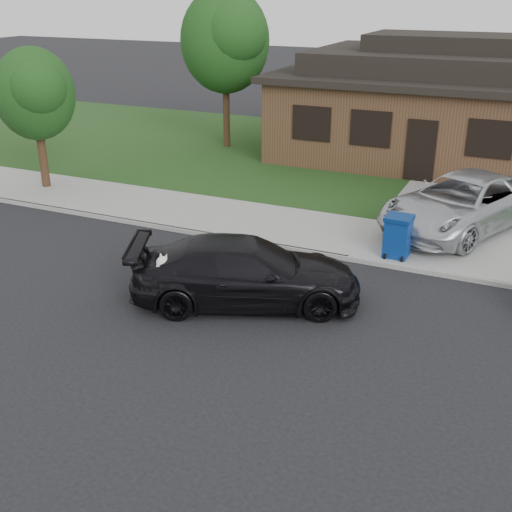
% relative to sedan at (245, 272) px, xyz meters
% --- Properties ---
extents(ground, '(120.00, 120.00, 0.00)m').
position_rel_sedan_xyz_m(ground, '(-2.34, -0.34, -0.73)').
color(ground, black).
rests_on(ground, ground).
extents(sidewalk, '(60.00, 3.00, 0.12)m').
position_rel_sedan_xyz_m(sidewalk, '(-2.34, 4.66, -0.67)').
color(sidewalk, gray).
rests_on(sidewalk, ground).
extents(curb, '(60.00, 0.12, 0.12)m').
position_rel_sedan_xyz_m(curb, '(-2.34, 3.16, -0.67)').
color(curb, gray).
rests_on(curb, ground).
extents(lawn, '(60.00, 13.00, 0.13)m').
position_rel_sedan_xyz_m(lawn, '(-2.34, 12.66, -0.66)').
color(lawn, '#193814').
rests_on(lawn, ground).
extents(driveway, '(4.50, 13.00, 0.14)m').
position_rel_sedan_xyz_m(driveway, '(3.66, 9.66, -0.66)').
color(driveway, gray).
rests_on(driveway, ground).
extents(sedan, '(5.39, 3.84, 1.45)m').
position_rel_sedan_xyz_m(sedan, '(0.00, 0.00, 0.00)').
color(sedan, black).
rests_on(sedan, ground).
extents(minivan, '(4.58, 6.05, 1.53)m').
position_rel_sedan_xyz_m(minivan, '(3.69, 6.32, 0.18)').
color(minivan, '#B9BCC1').
rests_on(minivan, driveway).
extents(recycling_bin, '(0.68, 0.71, 1.08)m').
position_rel_sedan_xyz_m(recycling_bin, '(2.51, 3.65, -0.06)').
color(recycling_bin, navy).
rests_on(recycling_bin, sidewalk).
extents(house, '(12.60, 8.60, 4.65)m').
position_rel_sedan_xyz_m(house, '(1.66, 14.65, 1.41)').
color(house, '#422B1C').
rests_on(house, ground).
extents(tree_0, '(3.78, 3.60, 6.34)m').
position_rel_sedan_xyz_m(tree_0, '(-6.68, 12.53, 3.75)').
color(tree_0, '#332114').
rests_on(tree_0, ground).
extents(tree_2, '(2.73, 2.60, 4.59)m').
position_rel_sedan_xyz_m(tree_2, '(-9.73, 4.77, 2.54)').
color(tree_2, '#332114').
rests_on(tree_2, ground).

